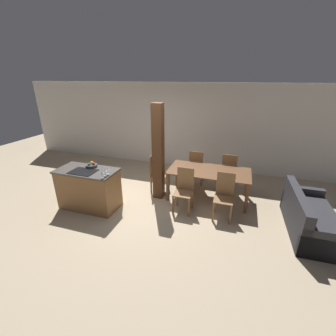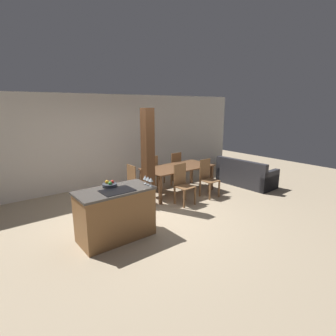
{
  "view_description": "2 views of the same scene",
  "coord_description": "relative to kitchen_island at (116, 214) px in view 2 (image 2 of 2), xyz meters",
  "views": [
    {
      "loc": [
        2.04,
        -4.24,
        2.86
      ],
      "look_at": [
        0.6,
        0.2,
        0.95
      ],
      "focal_mm": 24.0,
      "sensor_mm": 36.0,
      "label": 1
    },
    {
      "loc": [
        -3.08,
        -4.49,
        2.39
      ],
      "look_at": [
        0.6,
        0.2,
        0.95
      ],
      "focal_mm": 28.0,
      "sensor_mm": 36.0,
      "label": 2
    }
  ],
  "objects": [
    {
      "name": "dining_chair_head_end",
      "position": [
        1.19,
        1.26,
        0.04
      ],
      "size": [
        0.4,
        0.4,
        0.99
      ],
      "rotation": [
        0.0,
        0.0,
        1.57
      ],
      "color": "brown",
      "rests_on": "ground_plane"
    },
    {
      "name": "ground_plane",
      "position": [
        1.11,
        0.43,
        -0.47
      ],
      "size": [
        16.0,
        16.0,
        0.0
      ],
      "primitive_type": "plane",
      "color": "tan"
    },
    {
      "name": "dining_chair_far_right",
      "position": [
        2.99,
        1.97,
        0.04
      ],
      "size": [
        0.4,
        0.4,
        0.99
      ],
      "rotation": [
        0.0,
        0.0,
        3.14
      ],
      "color": "brown",
      "rests_on": "ground_plane"
    },
    {
      "name": "couch",
      "position": [
        4.64,
        0.54,
        -0.19
      ],
      "size": [
        0.85,
        1.72,
        0.81
      ],
      "rotation": [
        0.0,
        0.0,
        1.6
      ],
      "color": "#2D2D33",
      "rests_on": "ground_plane"
    },
    {
      "name": "dining_chair_far_left",
      "position": [
        2.11,
        1.97,
        0.04
      ],
      "size": [
        0.4,
        0.4,
        0.99
      ],
      "rotation": [
        0.0,
        0.0,
        3.14
      ],
      "color": "brown",
      "rests_on": "ground_plane"
    },
    {
      "name": "wine_glass_near",
      "position": [
        0.6,
        -0.27,
        0.6
      ],
      "size": [
        0.08,
        0.08,
        0.16
      ],
      "color": "silver",
      "rests_on": "kitchen_island"
    },
    {
      "name": "wall_back",
      "position": [
        1.11,
        3.25,
        0.88
      ],
      "size": [
        11.2,
        0.08,
        2.7
      ],
      "color": "silver",
      "rests_on": "ground_plane"
    },
    {
      "name": "dining_chair_near_left",
      "position": [
        2.11,
        0.56,
        0.04
      ],
      "size": [
        0.4,
        0.4,
        0.99
      ],
      "color": "brown",
      "rests_on": "ground_plane"
    },
    {
      "name": "fruit_bowl",
      "position": [
        0.01,
        0.19,
        0.51
      ],
      "size": [
        0.26,
        0.26,
        0.11
      ],
      "color": "#383D47",
      "rests_on": "kitchen_island"
    },
    {
      "name": "dining_chair_near_right",
      "position": [
        2.99,
        0.56,
        0.04
      ],
      "size": [
        0.4,
        0.4,
        0.99
      ],
      "color": "brown",
      "rests_on": "ground_plane"
    },
    {
      "name": "wine_glass_middle",
      "position": [
        0.6,
        -0.18,
        0.6
      ],
      "size": [
        0.08,
        0.08,
        0.16
      ],
      "color": "silver",
      "rests_on": "kitchen_island"
    },
    {
      "name": "timber_post",
      "position": [
        1.36,
        0.95,
        0.69
      ],
      "size": [
        0.24,
        0.24,
        2.33
      ],
      "color": "#4C2D19",
      "rests_on": "ground_plane"
    },
    {
      "name": "dining_table",
      "position": [
        2.55,
        1.26,
        0.19
      ],
      "size": [
        1.96,
        0.97,
        0.74
      ],
      "color": "brown",
      "rests_on": "ground_plane"
    },
    {
      "name": "wine_glass_far",
      "position": [
        0.6,
        -0.08,
        0.6
      ],
      "size": [
        0.08,
        0.08,
        0.16
      ],
      "color": "silver",
      "rests_on": "kitchen_island"
    },
    {
      "name": "kitchen_island",
      "position": [
        0.0,
        0.0,
        0.0
      ],
      "size": [
        1.36,
        0.7,
        0.95
      ],
      "color": "olive",
      "rests_on": "ground_plane"
    }
  ]
}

